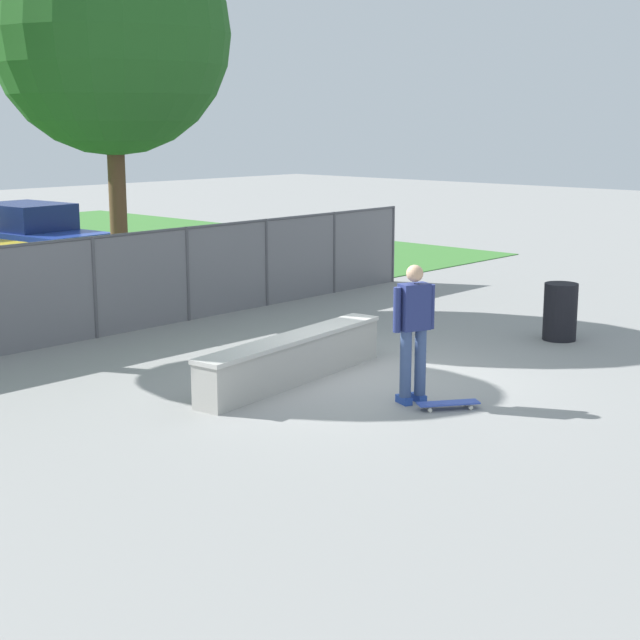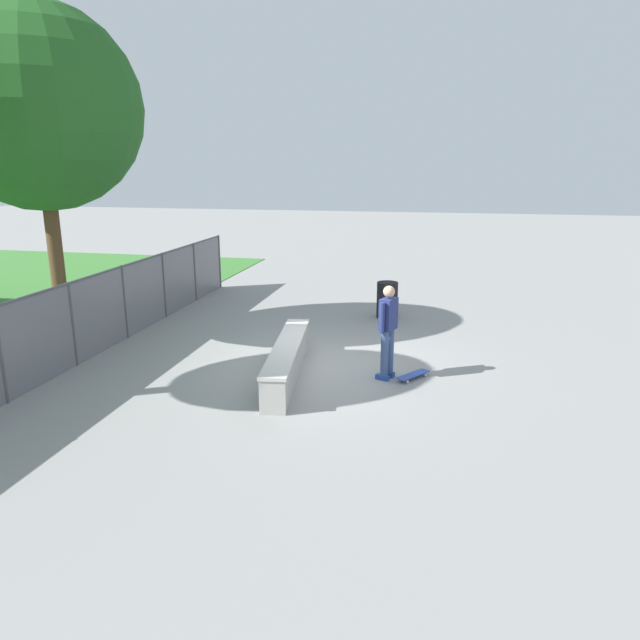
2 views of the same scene
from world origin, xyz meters
TOP-DOWN VIEW (x-y plane):
  - ground_plane at (0.00, 0.00)m, footprint 80.00×80.00m
  - concrete_ledge at (-0.73, 0.56)m, footprint 3.78×0.95m
  - skateboarder at (-0.46, -1.33)m, footprint 0.56×0.38m
  - skateboard at (-0.36, -1.83)m, footprint 0.77×0.63m
  - chainlink_fence at (0.00, 4.96)m, footprint 14.17×0.07m
  - tree_near_right at (0.42, 6.20)m, footprint 4.29×4.29m
  - trash_bin at (4.21, -0.87)m, footprint 0.56×0.56m

SIDE VIEW (x-z plane):
  - ground_plane at x=0.00m, z-range 0.00..0.00m
  - skateboard at x=-0.36m, z-range 0.03..0.12m
  - concrete_ledge at x=-0.73m, z-range 0.00..0.66m
  - trash_bin at x=4.21m, z-range 0.00..0.96m
  - chainlink_fence at x=0.00m, z-range 0.07..1.81m
  - skateboarder at x=-0.46m, z-range 0.10..1.92m
  - tree_near_right at x=0.42m, z-range 1.48..8.77m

